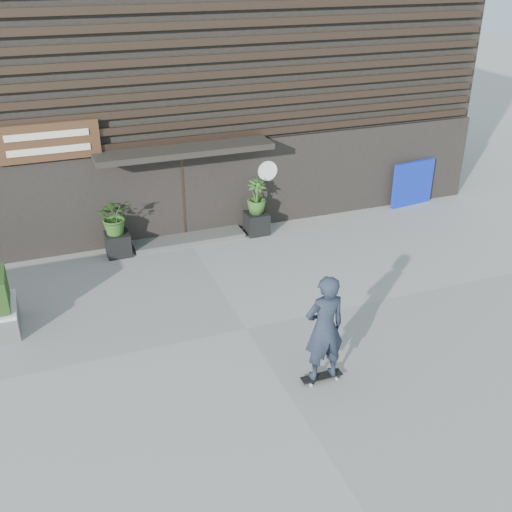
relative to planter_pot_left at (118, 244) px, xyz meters
name	(u,v)px	position (x,y,z in m)	size (l,w,h in m)	color
ground	(246,329)	(1.90, -4.40, -0.30)	(80.00, 80.00, 0.00)	gray
entrance_step	(188,238)	(1.90, 0.20, -0.24)	(3.00, 0.80, 0.12)	#484846
planter_pot_left	(118,244)	(0.00, 0.00, 0.00)	(0.60, 0.60, 0.60)	black
bamboo_left	(115,216)	(0.00, 0.00, 0.78)	(0.86, 0.75, 0.96)	#2D591E
planter_pot_right	(257,223)	(3.80, 0.00, 0.00)	(0.60, 0.60, 0.60)	black
bamboo_right	(257,197)	(3.80, 0.00, 0.78)	(0.54, 0.54, 0.96)	#2D591E
blue_tarp	(413,183)	(9.00, 0.30, 0.39)	(1.47, 0.12, 1.38)	#0D20AC
building	(138,58)	(1.90, 5.56, 3.69)	(18.00, 11.00, 8.00)	black
skateboarder	(324,328)	(2.62, -6.47, 0.82)	(0.78, 0.50, 2.16)	black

